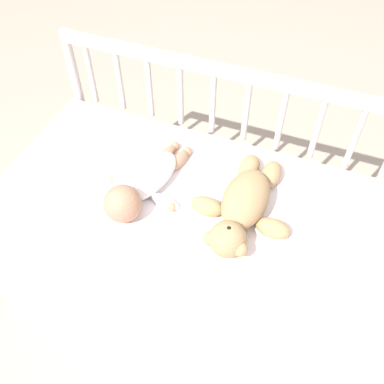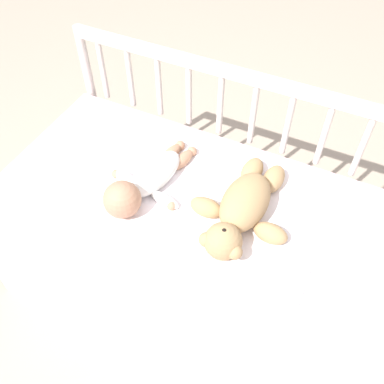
% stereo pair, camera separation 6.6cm
% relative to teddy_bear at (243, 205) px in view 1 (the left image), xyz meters
% --- Properties ---
extents(ground_plane, '(12.00, 12.00, 0.00)m').
position_rel_teddy_bear_xyz_m(ground_plane, '(-0.16, -0.03, -0.55)').
color(ground_plane, tan).
extents(crib_mattress, '(1.31, 0.70, 0.50)m').
position_rel_teddy_bear_xyz_m(crib_mattress, '(-0.16, -0.03, -0.30)').
color(crib_mattress, '#EDB7C6').
rests_on(crib_mattress, ground_plane).
extents(crib_rail, '(1.31, 0.04, 0.78)m').
position_rel_teddy_bear_xyz_m(crib_rail, '(-0.16, 0.34, 0.02)').
color(crib_rail, beige).
rests_on(crib_rail, ground_plane).
extents(blanket, '(0.83, 0.51, 0.01)m').
position_rel_teddy_bear_xyz_m(blanket, '(-0.16, 0.02, -0.05)').
color(blanket, white).
rests_on(blanket, crib_mattress).
extents(teddy_bear, '(0.32, 0.43, 0.12)m').
position_rel_teddy_bear_xyz_m(teddy_bear, '(0.00, 0.00, 0.00)').
color(teddy_bear, tan).
rests_on(teddy_bear, crib_mattress).
extents(baby, '(0.28, 0.41, 0.12)m').
position_rel_teddy_bear_xyz_m(baby, '(-0.33, -0.03, -0.01)').
color(baby, white).
rests_on(baby, crib_mattress).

